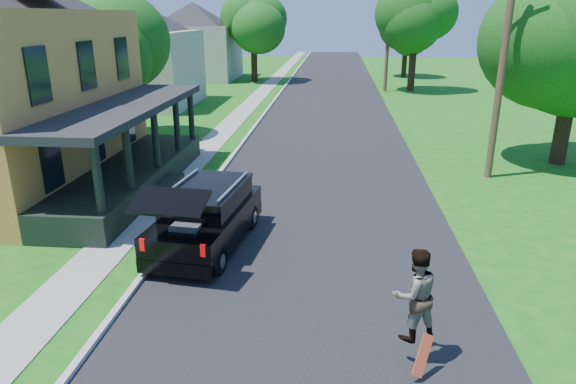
{
  "coord_description": "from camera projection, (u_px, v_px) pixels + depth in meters",
  "views": [
    {
      "loc": [
        0.48,
        -11.12,
        6.02
      ],
      "look_at": [
        -0.84,
        3.0,
        1.12
      ],
      "focal_mm": 32.0,
      "sensor_mm": 36.0,
      "label": 1
    }
  ],
  "objects": [
    {
      "name": "sidewalk",
      "position": [
        237.0,
        118.0,
        31.78
      ],
      "size": [
        1.3,
        120.0,
        0.03
      ],
      "primitive_type": "cube",
      "color": "gray",
      "rests_on": "ground"
    },
    {
      "name": "tree_right_far",
      "position": [
        406.0,
        29.0,
        51.23
      ],
      "size": [
        5.38,
        5.43,
        7.32
      ],
      "rotation": [
        0.0,
        0.0,
        -0.17
      ],
      "color": "black",
      "rests_on": "ground"
    },
    {
      "name": "skateboard",
      "position": [
        423.0,
        356.0,
        8.87
      ],
      "size": [
        0.41,
        0.43,
        0.7
      ],
      "rotation": [
        0.0,
        0.0,
        0.19
      ],
      "color": "#A02B0D",
      "rests_on": "ground"
    },
    {
      "name": "utility_pole_near",
      "position": [
        502.0,
        66.0,
        18.76
      ],
      "size": [
        1.6,
        0.67,
        8.24
      ],
      "rotation": [
        0.0,
        0.0,
        -0.34
      ],
      "color": "#473121",
      "rests_on": "ground"
    },
    {
      "name": "ground",
      "position": [
        311.0,
        277.0,
        12.47
      ],
      "size": [
        140.0,
        140.0,
        0.0
      ],
      "primitive_type": "plane",
      "color": "#155611",
      "rests_on": "ground"
    },
    {
      "name": "tree_right_mid",
      "position": [
        415.0,
        17.0,
        41.16
      ],
      "size": [
        6.4,
        6.12,
        8.91
      ],
      "rotation": [
        0.0,
        0.0,
        0.15
      ],
      "color": "black",
      "rests_on": "ground"
    },
    {
      "name": "tree_left_mid",
      "position": [
        106.0,
        44.0,
        24.38
      ],
      "size": [
        5.78,
        5.86,
        7.44
      ],
      "rotation": [
        0.0,
        0.0,
        -0.22
      ],
      "color": "black",
      "rests_on": "ground"
    },
    {
      "name": "neighbor_house_far",
      "position": [
        194.0,
        35.0,
        49.93
      ],
      "size": [
        12.78,
        12.78,
        8.3
      ],
      "color": "#B9B7A4",
      "rests_on": "ground"
    },
    {
      "name": "curb",
      "position": [
        262.0,
        118.0,
        31.65
      ],
      "size": [
        0.15,
        120.0,
        0.12
      ],
      "primitive_type": "cube",
      "color": "#ADAEA8",
      "rests_on": "ground"
    },
    {
      "name": "neighbor_house_mid",
      "position": [
        132.0,
        43.0,
        34.87
      ],
      "size": [
        12.78,
        12.78,
        8.3
      ],
      "color": "#B9B7A4",
      "rests_on": "ground"
    },
    {
      "name": "tree_left_far",
      "position": [
        253.0,
        20.0,
        47.22
      ],
      "size": [
        6.27,
        5.97,
        8.55
      ],
      "rotation": [
        0.0,
        0.0,
        0.15
      ],
      "color": "black",
      "rests_on": "ground"
    },
    {
      "name": "utility_pole_far",
      "position": [
        388.0,
        34.0,
        41.27
      ],
      "size": [
        1.79,
        0.3,
        8.88
      ],
      "rotation": [
        0.0,
        0.0,
        -0.02
      ],
      "color": "#473121",
      "rests_on": "ground"
    },
    {
      "name": "front_walk",
      "position": [
        63.0,
        187.0,
        18.95
      ],
      "size": [
        6.5,
        1.2,
        0.03
      ],
      "primitive_type": "cube",
      "color": "gray",
      "rests_on": "ground"
    },
    {
      "name": "skateboarder",
      "position": [
        415.0,
        295.0,
        9.03
      ],
      "size": [
        1.03,
        0.92,
        1.75
      ],
      "rotation": [
        0.0,
        0.0,
        3.5
      ],
      "color": "black",
      "rests_on": "ground"
    },
    {
      "name": "black_suv",
      "position": [
        206.0,
        217.0,
        13.85
      ],
      "size": [
        2.37,
        5.04,
        2.27
      ],
      "rotation": [
        0.0,
        0.0,
        -0.12
      ],
      "color": "black",
      "rests_on": "ground"
    },
    {
      "name": "street",
      "position": [
        328.0,
        119.0,
        31.29
      ],
      "size": [
        8.0,
        120.0,
        0.02
      ],
      "primitive_type": "cube",
      "color": "black",
      "rests_on": "ground"
    }
  ]
}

